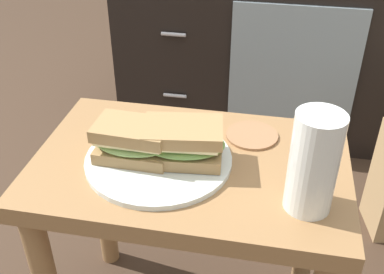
{
  "coord_description": "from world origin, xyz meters",
  "views": [
    {
      "loc": [
        0.13,
        -0.66,
        0.95
      ],
      "look_at": [
        0.0,
        0.0,
        0.51
      ],
      "focal_mm": 43.71,
      "sensor_mm": 36.0,
      "label": 1
    }
  ],
  "objects_px": {
    "tv_cabinet": "(260,47)",
    "coaster": "(252,135)",
    "plate": "(159,159)",
    "sandwich_front": "(133,141)",
    "beer_glass": "(313,165)",
    "sandwich_back": "(183,142)"
  },
  "relations": [
    {
      "from": "tv_cabinet",
      "to": "coaster",
      "type": "height_order",
      "value": "tv_cabinet"
    },
    {
      "from": "plate",
      "to": "sandwich_front",
      "type": "relative_size",
      "value": 1.87
    },
    {
      "from": "plate",
      "to": "coaster",
      "type": "bearing_deg",
      "value": 36.0
    },
    {
      "from": "beer_glass",
      "to": "sandwich_front",
      "type": "bearing_deg",
      "value": 168.23
    },
    {
      "from": "tv_cabinet",
      "to": "plate",
      "type": "height_order",
      "value": "tv_cabinet"
    },
    {
      "from": "sandwich_front",
      "to": "coaster",
      "type": "height_order",
      "value": "sandwich_front"
    },
    {
      "from": "tv_cabinet",
      "to": "plate",
      "type": "relative_size",
      "value": 3.71
    },
    {
      "from": "sandwich_back",
      "to": "coaster",
      "type": "bearing_deg",
      "value": 43.85
    },
    {
      "from": "plate",
      "to": "beer_glass",
      "type": "distance_m",
      "value": 0.27
    },
    {
      "from": "tv_cabinet",
      "to": "sandwich_front",
      "type": "height_order",
      "value": "tv_cabinet"
    },
    {
      "from": "beer_glass",
      "to": "plate",
      "type": "bearing_deg",
      "value": 165.18
    },
    {
      "from": "plate",
      "to": "beer_glass",
      "type": "height_order",
      "value": "beer_glass"
    },
    {
      "from": "sandwich_back",
      "to": "beer_glass",
      "type": "xyz_separation_m",
      "value": [
        0.21,
        -0.07,
        0.04
      ]
    },
    {
      "from": "coaster",
      "to": "sandwich_front",
      "type": "bearing_deg",
      "value": -149.25
    },
    {
      "from": "beer_glass",
      "to": "sandwich_back",
      "type": "bearing_deg",
      "value": 161.03
    },
    {
      "from": "plate",
      "to": "coaster",
      "type": "height_order",
      "value": "plate"
    },
    {
      "from": "tv_cabinet",
      "to": "sandwich_back",
      "type": "relative_size",
      "value": 6.26
    },
    {
      "from": "tv_cabinet",
      "to": "beer_glass",
      "type": "height_order",
      "value": "beer_glass"
    },
    {
      "from": "tv_cabinet",
      "to": "sandwich_front",
      "type": "bearing_deg",
      "value": -99.74
    },
    {
      "from": "plate",
      "to": "sandwich_back",
      "type": "relative_size",
      "value": 1.69
    },
    {
      "from": "sandwich_front",
      "to": "plate",
      "type": "bearing_deg",
      "value": 7.01
    },
    {
      "from": "sandwich_front",
      "to": "coaster",
      "type": "relative_size",
      "value": 1.39
    }
  ]
}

